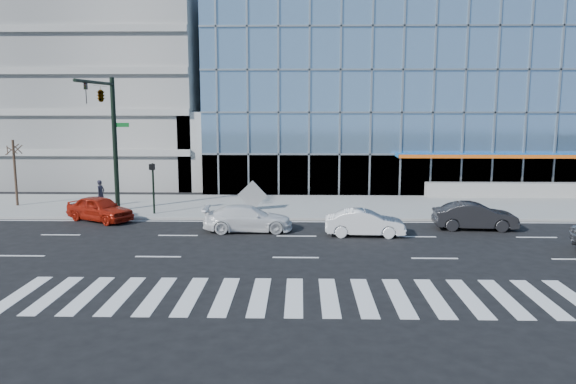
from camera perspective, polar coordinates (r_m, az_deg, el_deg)
name	(u,v)px	position (r m, az deg, el deg)	size (l,w,h in m)	color
ground	(296,236)	(28.34, 0.86, -4.51)	(160.00, 160.00, 0.00)	black
sidewalk	(297,206)	(36.16, 0.96, -1.45)	(120.00, 8.00, 0.15)	gray
theatre_building	(448,94)	(55.32, 15.97, 9.53)	(42.00, 26.00, 15.00)	#739AC0
parking_garage	(87,68)	(57.35, -19.76, 11.82)	(24.00, 24.00, 20.00)	gray
ramp_block	(225,149)	(46.13, -6.45, 4.41)	(6.00, 8.00, 6.00)	gray
tower_backdrop	(122,0)	(103.61, -16.51, 18.23)	(14.00, 14.00, 48.00)	gray
traffic_signal	(105,111)	(34.04, -18.08, 7.78)	(1.14, 5.74, 8.00)	black
ped_signal_post	(153,180)	(33.95, -13.57, 1.15)	(0.30, 0.33, 3.00)	black
street_tree_near	(13,149)	(39.61, -26.13, 3.95)	(1.10, 1.10, 4.23)	#332319
white_suv	(248,218)	(29.40, -4.10, -2.69)	(1.89, 4.65, 1.35)	white
white_sedan	(365,223)	(28.58, 7.81, -3.13)	(1.39, 3.99, 1.32)	silver
dark_sedan	(475,216)	(31.34, 18.46, -2.34)	(1.50, 4.31, 1.42)	black
red_sedan	(100,209)	(33.60, -18.58, -1.61)	(1.68, 4.17, 1.42)	#9F1A0C
pedestrian	(101,193)	(37.39, -18.49, -0.14)	(0.62, 0.41, 1.69)	black
tilted_panel	(252,195)	(34.35, -3.64, -0.33)	(1.30, 0.06, 1.30)	gray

